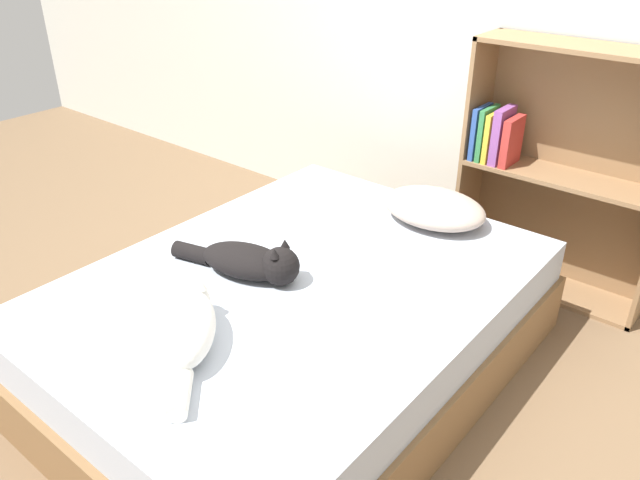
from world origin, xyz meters
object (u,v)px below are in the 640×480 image
pillow (434,208)px  cat_light (188,327)px  cat_dark (251,261)px  bookshelf (559,169)px  bed (297,325)px

pillow → cat_light: 1.23m
cat_light → cat_dark: cat_dark is taller
cat_dark → bookshelf: size_ratio=0.46×
bed → pillow: bearing=78.3°
cat_light → cat_dark: 0.44m
bed → bookshelf: bookshelf is taller
bed → bookshelf: (0.48, 1.24, 0.37)m
cat_light → bookshelf: bearing=-59.1°
pillow → bookshelf: (0.33, 0.52, 0.10)m
bed → bookshelf: size_ratio=1.64×
bed → cat_light: bearing=-89.7°
bed → cat_dark: 0.32m
bed → pillow: size_ratio=4.07×
bed → bookshelf: bearing=69.0°
pillow → cat_dark: size_ratio=0.87×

